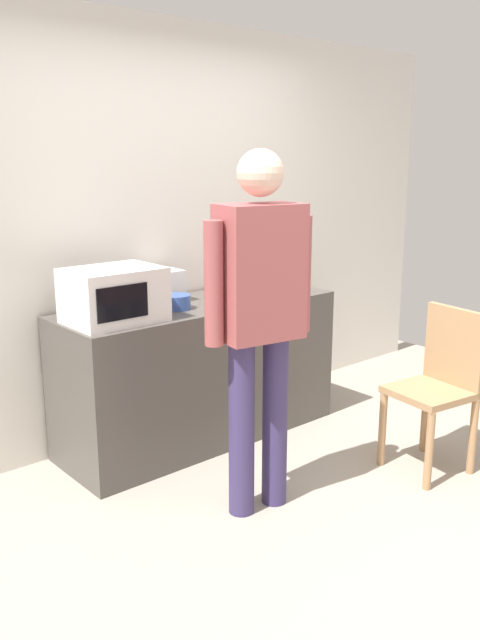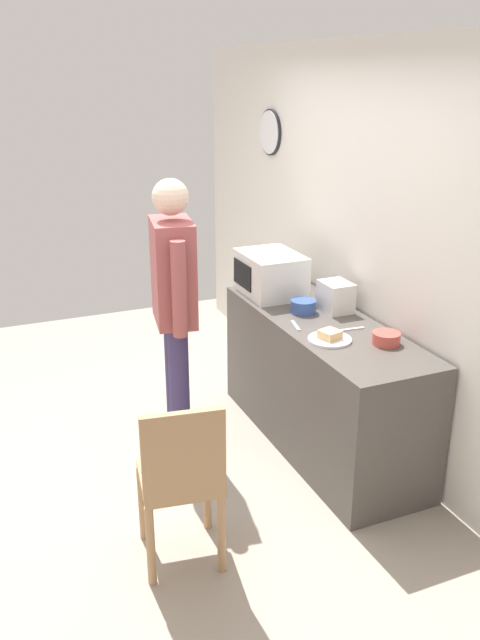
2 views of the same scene
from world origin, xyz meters
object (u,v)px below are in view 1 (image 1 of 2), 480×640
at_px(salad_bowl, 240,285).
at_px(wooden_chair, 440,381).
at_px(fork_utensil, 215,296).
at_px(spoon_utensil, 220,308).
at_px(sandwich_plate, 248,297).
at_px(toaster, 164,286).
at_px(person_standing, 259,307).
at_px(microwave, 114,295).
at_px(cereal_bowl, 176,302).

distance_m(salad_bowl, wooden_chair, 1.47).
distance_m(fork_utensil, spoon_utensil, 0.35).
distance_m(sandwich_plate, toaster, 0.54).
xyz_separation_m(sandwich_plate, wooden_chair, (0.49, -1.10, -0.38)).
bearing_deg(person_standing, salad_bowl, 53.19).
distance_m(microwave, person_standing, 0.88).
height_order(microwave, fork_utensil, microwave).
height_order(cereal_bowl, spoon_utensil, cereal_bowl).
xyz_separation_m(microwave, sandwich_plate, (0.94, -0.05, -0.13)).
bearing_deg(toaster, fork_utensil, -13.53).
bearing_deg(salad_bowl, microwave, -168.28).
xyz_separation_m(microwave, cereal_bowl, (0.44, 0.04, -0.11)).
relative_size(sandwich_plate, fork_utensil, 1.54).
relative_size(microwave, fork_utensil, 2.94).
bearing_deg(cereal_bowl, wooden_chair, -50.45).
distance_m(microwave, cereal_bowl, 0.45).
relative_size(sandwich_plate, person_standing, 0.14).
bearing_deg(wooden_chair, toaster, 123.49).
distance_m(cereal_bowl, person_standing, 0.87).
relative_size(sandwich_plate, spoon_utensil, 1.54).
bearing_deg(microwave, fork_utensil, 11.24).
height_order(sandwich_plate, salad_bowl, salad_bowl).
distance_m(toaster, fork_utensil, 0.36).
xyz_separation_m(microwave, wooden_chair, (1.42, -1.15, -0.51)).
xyz_separation_m(toaster, person_standing, (-0.17, -1.07, 0.08)).
bearing_deg(wooden_chair, fork_utensil, 113.96).
distance_m(fork_utensil, wooden_chair, 1.49).
bearing_deg(toaster, cereal_bowl, -104.51).
bearing_deg(fork_utensil, spoon_utensil, -123.21).
bearing_deg(microwave, wooden_chair, -39.06).
height_order(fork_utensil, wooden_chair, wooden_chair).
bearing_deg(person_standing, microwave, 111.48).
xyz_separation_m(toaster, spoon_utensil, (0.15, -0.38, -0.10)).
distance_m(salad_bowl, fork_utensil, 0.28).
bearing_deg(spoon_utensil, fork_utensil, 56.79).
distance_m(sandwich_plate, spoon_utensil, 0.30).
bearing_deg(sandwich_plate, salad_bowl, 58.30).
distance_m(sandwich_plate, fork_utensil, 0.24).
xyz_separation_m(salad_bowl, fork_utensil, (-0.27, -0.06, -0.03)).
bearing_deg(sandwich_plate, spoon_utensil, -165.21).
xyz_separation_m(salad_bowl, toaster, (-0.61, 0.02, 0.06)).
relative_size(salad_bowl, spoon_utensil, 0.97).
height_order(microwave, toaster, microwave).
height_order(person_standing, wooden_chair, person_standing).
xyz_separation_m(spoon_utensil, wooden_chair, (0.78, -1.03, -0.37)).
relative_size(cereal_bowl, person_standing, 0.09).
height_order(cereal_bowl, person_standing, person_standing).
bearing_deg(cereal_bowl, fork_utensil, 18.17).
bearing_deg(salad_bowl, sandwich_plate, -121.70).
xyz_separation_m(sandwich_plate, cereal_bowl, (-0.50, 0.09, 0.02)).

